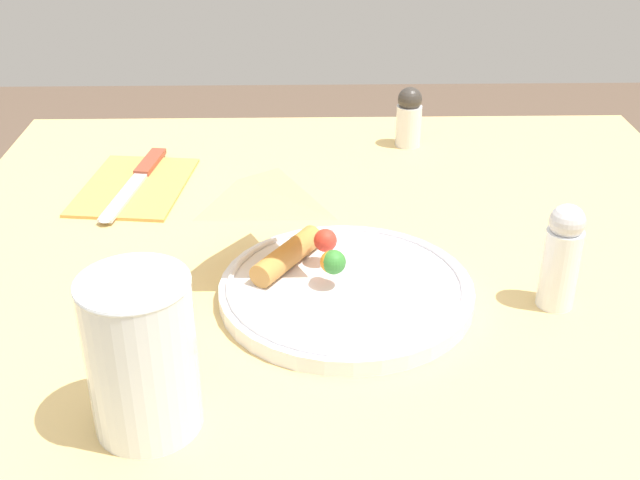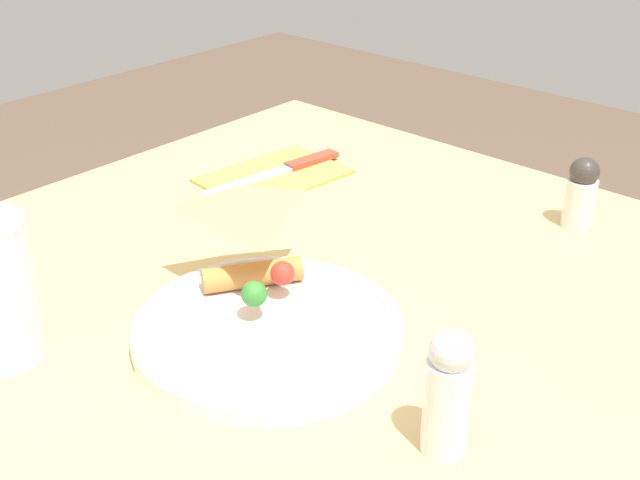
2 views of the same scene
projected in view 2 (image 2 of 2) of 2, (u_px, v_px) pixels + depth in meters
The scene contains 6 objects.
dining_table at pixel (310, 410), 0.82m from camera, with size 0.91×0.90×0.76m.
plate_pizza at pixel (267, 322), 0.72m from camera, with size 0.24×0.24×0.05m.
napkin_folded at pixel (273, 176), 1.04m from camera, with size 0.19×0.14×0.00m.
butter_knife at pixel (280, 170), 1.05m from camera, with size 0.21×0.05×0.01m.
salt_shaker at pixel (448, 392), 0.57m from camera, with size 0.03×0.03×0.11m.
pepper_shaker at pixel (581, 192), 0.90m from camera, with size 0.04×0.04×0.08m.
Camera 2 is at (0.47, 0.43, 1.18)m, focal length 45.00 mm.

